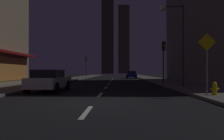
# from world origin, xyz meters

# --- Properties ---
(ground_plane) EXTENTS (78.00, 136.00, 0.10)m
(ground_plane) POSITION_xyz_m (0.00, 32.00, -0.05)
(ground_plane) COLOR black
(sidewalk_right) EXTENTS (4.00, 76.00, 0.15)m
(sidewalk_right) POSITION_xyz_m (7.00, 32.00, 0.07)
(sidewalk_right) COLOR #605E59
(sidewalk_right) RESTS_ON ground
(sidewalk_left) EXTENTS (4.00, 76.00, 0.15)m
(sidewalk_left) POSITION_xyz_m (-7.00, 32.00, 0.07)
(sidewalk_left) COLOR #605E59
(sidewalk_left) RESTS_ON ground
(lane_marking_center) EXTENTS (0.16, 33.40, 0.01)m
(lane_marking_center) POSITION_xyz_m (0.00, 13.60, 0.01)
(lane_marking_center) COLOR silver
(lane_marking_center) RESTS_ON ground
(skyscraper_distant_tall) EXTENTS (7.66, 5.37, 54.60)m
(skyscraper_distant_tall) POSITION_xyz_m (-5.76, 123.96, 27.30)
(skyscraper_distant_tall) COLOR #3E3B2F
(skyscraper_distant_tall) RESTS_ON ground
(skyscraper_distant_mid) EXTENTS (7.98, 8.78, 48.82)m
(skyscraper_distant_mid) POSITION_xyz_m (4.89, 143.21, 24.41)
(skyscraper_distant_mid) COLOR #4A4637
(skyscraper_distant_mid) RESTS_ON ground
(car_parked_near) EXTENTS (1.98, 4.24, 1.45)m
(car_parked_near) POSITION_xyz_m (-3.60, 5.02, 0.74)
(car_parked_near) COLOR silver
(car_parked_near) RESTS_ON ground
(car_parked_far) EXTENTS (1.98, 4.24, 1.45)m
(car_parked_far) POSITION_xyz_m (3.60, 32.56, 0.74)
(car_parked_far) COLOR navy
(car_parked_far) RESTS_ON ground
(fire_hydrant_yellow_near) EXTENTS (0.42, 0.30, 0.65)m
(fire_hydrant_yellow_near) POSITION_xyz_m (5.90, 1.88, 0.45)
(fire_hydrant_yellow_near) COLOR yellow
(fire_hydrant_yellow_near) RESTS_ON sidewalk_right
(fire_hydrant_far_left) EXTENTS (0.42, 0.30, 0.65)m
(fire_hydrant_far_left) POSITION_xyz_m (-5.90, 21.11, 0.45)
(fire_hydrant_far_left) COLOR gold
(fire_hydrant_far_left) RESTS_ON sidewalk_left
(traffic_light_near_right) EXTENTS (0.32, 0.48, 4.20)m
(traffic_light_near_right) POSITION_xyz_m (5.50, 11.92, 3.19)
(traffic_light_near_right) COLOR #2D2D2D
(traffic_light_near_right) RESTS_ON sidewalk_right
(traffic_light_far_left) EXTENTS (0.32, 0.48, 4.20)m
(traffic_light_far_left) POSITION_xyz_m (-5.50, 33.09, 3.19)
(traffic_light_far_left) COLOR #2D2D2D
(traffic_light_far_left) RESTS_ON sidewalk_left
(street_lamp_right) EXTENTS (1.96, 0.56, 6.58)m
(street_lamp_right) POSITION_xyz_m (5.38, 7.99, 5.07)
(street_lamp_right) COLOR #38383D
(street_lamp_right) RESTS_ON sidewalk_right
(pedestrian_crossing_sign) EXTENTS (0.91, 0.08, 3.15)m
(pedestrian_crossing_sign) POSITION_xyz_m (5.60, 2.08, 2.02)
(pedestrian_crossing_sign) COLOR slate
(pedestrian_crossing_sign) RESTS_ON sidewalk_right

